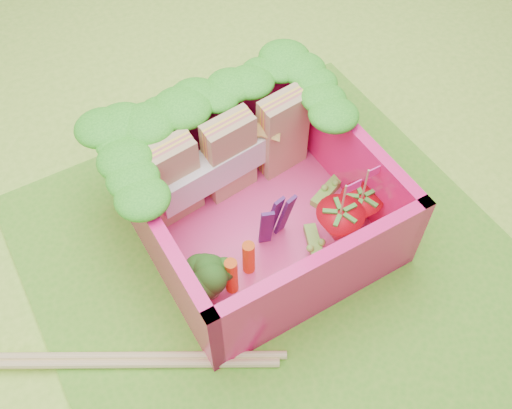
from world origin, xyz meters
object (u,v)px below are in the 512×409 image
Objects in this scene: bento_box at (259,200)px; strawberry_right at (359,210)px; strawberry_left at (338,227)px; chopsticks at (92,360)px; broccoli at (207,274)px; sandwich_stack at (230,156)px.

bento_box is 2.67× the size of strawberry_right.
strawberry_left reaches higher than bento_box.
strawberry_right reaches higher than chopsticks.
broccoli is 0.19× the size of chopsticks.
bento_box is at bearing 149.66° from strawberry_right.
bento_box is at bearing -91.09° from sandwich_stack.
strawberry_right is 0.27× the size of chopsticks.
bento_box reaches higher than broccoli.
bento_box is 1.22m from chopsticks.
broccoli is 0.97m from strawberry_right.
strawberry_right is at bearing -2.48° from broccoli.
sandwich_stack is at bearing 28.22° from chopsticks.
broccoli is at bearing -151.54° from bento_box.
strawberry_left reaches higher than broccoli.
chopsticks is (-1.66, 0.01, -0.16)m from strawberry_right.
sandwich_stack is 0.76m from broccoli.
chopsticks is (-1.48, 0.05, -0.17)m from strawberry_left.
chopsticks is (-1.17, -0.63, -0.30)m from sandwich_stack.
strawberry_left is at bearing -167.28° from strawberry_right.
sandwich_stack is 0.82m from strawberry_right.
sandwich_stack reaches higher than bento_box.
bento_box is 0.74× the size of chopsticks.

